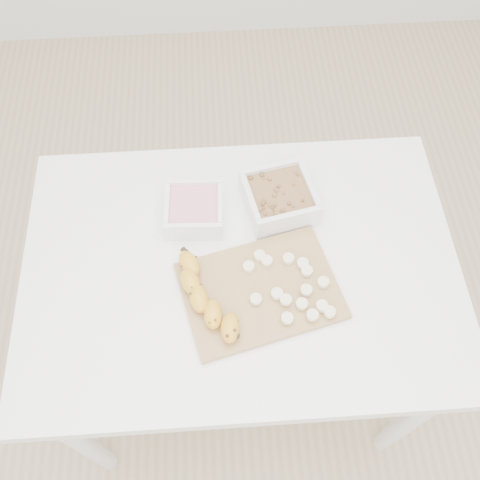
{
  "coord_description": "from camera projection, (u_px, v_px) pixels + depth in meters",
  "views": [
    {
      "loc": [
        -0.04,
        -0.56,
        1.83
      ],
      "look_at": [
        0.0,
        0.03,
        0.81
      ],
      "focal_mm": 40.0,
      "sensor_mm": 36.0,
      "label": 1
    }
  ],
  "objects": [
    {
      "name": "banana",
      "position": [
        207.0,
        298.0,
        1.14
      ],
      "size": [
        0.12,
        0.24,
        0.04
      ],
      "primitive_type": null,
      "rotation": [
        0.0,
        0.0,
        0.28
      ],
      "color": "gold",
      "rests_on": "cutting_board"
    },
    {
      "name": "bowl_granola",
      "position": [
        279.0,
        198.0,
        1.27
      ],
      "size": [
        0.19,
        0.19,
        0.07
      ],
      "color": "white",
      "rests_on": "table"
    },
    {
      "name": "bowl_yogurt",
      "position": [
        194.0,
        210.0,
        1.26
      ],
      "size": [
        0.14,
        0.14,
        0.06
      ],
      "color": "white",
      "rests_on": "table"
    },
    {
      "name": "cutting_board",
      "position": [
        260.0,
        291.0,
        1.18
      ],
      "size": [
        0.38,
        0.31,
        0.01
      ],
      "primitive_type": "cube",
      "rotation": [
        0.0,
        0.0,
        0.24
      ],
      "color": "#AD864D",
      "rests_on": "table"
    },
    {
      "name": "banana_slices",
      "position": [
        292.0,
        287.0,
        1.17
      ],
      "size": [
        0.19,
        0.18,
        0.02
      ],
      "color": "#F5E4B6",
      "rests_on": "cutting_board"
    },
    {
      "name": "ground",
      "position": [
        241.0,
        364.0,
        1.87
      ],
      "size": [
        3.5,
        3.5,
        0.0
      ],
      "primitive_type": "plane",
      "color": "#C6AD89",
      "rests_on": "ground"
    },
    {
      "name": "table",
      "position": [
        241.0,
        283.0,
        1.3
      ],
      "size": [
        1.0,
        0.7,
        0.75
      ],
      "color": "white",
      "rests_on": "ground"
    }
  ]
}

